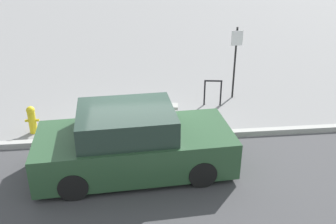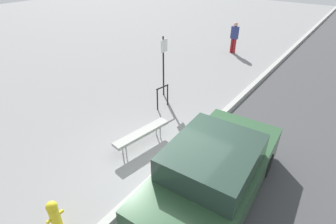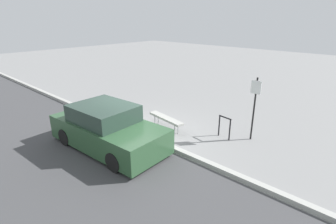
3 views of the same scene
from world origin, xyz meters
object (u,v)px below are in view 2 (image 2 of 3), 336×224
pedestrian (234,37)px  parked_car_near (213,172)px  sign_post (164,61)px  bench (142,133)px  bike_rack (163,95)px  fire_hydrant (54,215)px

pedestrian → parked_car_near: (-9.66, -3.90, -0.22)m
sign_post → bench: bearing=-153.8°
bike_rack → parked_car_near: (-2.52, -3.34, 0.17)m
bench → sign_post: bearing=34.7°
sign_post → parked_car_near: size_ratio=0.53×
pedestrian → bike_rack: bearing=104.5°
sign_post → fire_hydrant: bearing=-162.9°
bench → sign_post: (2.91, 1.43, 0.94)m
bench → pedestrian: size_ratio=1.11×
fire_hydrant → parked_car_near: size_ratio=0.18×
bench → parked_car_near: bearing=-90.7°
parked_car_near → bench: bearing=77.4°
bench → pedestrian: pedestrian is taller
bench → fire_hydrant: bearing=-163.9°
bench → fire_hydrant: fire_hydrant is taller
fire_hydrant → parked_car_near: parked_car_near is taller
fire_hydrant → pedestrian: (12.30, 1.84, 0.48)m
fire_hydrant → pedestrian: 12.44m
bench → fire_hydrant: (-3.03, -0.40, -0.04)m
sign_post → fire_hydrant: size_ratio=3.01×
sign_post → parked_car_near: (-3.31, -3.89, -0.71)m
sign_post → bike_rack: bearing=-145.4°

